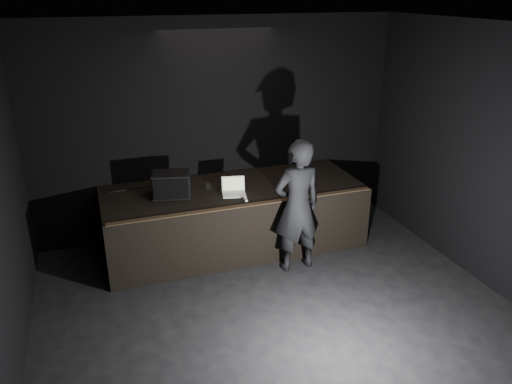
{
  "coord_description": "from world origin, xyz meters",
  "views": [
    {
      "loc": [
        -2.02,
        -4.15,
        3.88
      ],
      "look_at": [
        0.22,
        2.3,
        1.07
      ],
      "focal_mm": 35.0,
      "sensor_mm": 36.0,
      "label": 1
    }
  ],
  "objects_px": {
    "stage_riser": "(234,217)",
    "stage_monitor": "(171,185)",
    "beer_can": "(231,183)",
    "laptop": "(234,190)",
    "person": "(297,206)"
  },
  "relations": [
    {
      "from": "person",
      "to": "stage_riser",
      "type": "bearing_deg",
      "value": -58.9
    },
    {
      "from": "stage_riser",
      "to": "stage_monitor",
      "type": "height_order",
      "value": "stage_monitor"
    },
    {
      "from": "stage_riser",
      "to": "person",
      "type": "height_order",
      "value": "person"
    },
    {
      "from": "laptop",
      "to": "person",
      "type": "xyz_separation_m",
      "value": [
        0.73,
        -0.73,
        -0.07
      ]
    },
    {
      "from": "stage_riser",
      "to": "beer_can",
      "type": "bearing_deg",
      "value": -174.5
    },
    {
      "from": "laptop",
      "to": "stage_monitor",
      "type": "bearing_deg",
      "value": 178.66
    },
    {
      "from": "stage_monitor",
      "to": "person",
      "type": "xyz_separation_m",
      "value": [
        1.62,
        -0.94,
        -0.19
      ]
    },
    {
      "from": "person",
      "to": "laptop",
      "type": "bearing_deg",
      "value": -49.2
    },
    {
      "from": "beer_can",
      "to": "person",
      "type": "xyz_separation_m",
      "value": [
        0.7,
        -0.95,
        -0.09
      ]
    },
    {
      "from": "person",
      "to": "stage_monitor",
      "type": "bearing_deg",
      "value": -34.09
    },
    {
      "from": "stage_riser",
      "to": "stage_monitor",
      "type": "relative_size",
      "value": 6.5
    },
    {
      "from": "beer_can",
      "to": "stage_monitor",
      "type": "bearing_deg",
      "value": -179.67
    },
    {
      "from": "stage_riser",
      "to": "beer_can",
      "type": "distance_m",
      "value": 0.58
    },
    {
      "from": "laptop",
      "to": "stage_riser",
      "type": "bearing_deg",
      "value": 86.58
    },
    {
      "from": "laptop",
      "to": "person",
      "type": "distance_m",
      "value": 1.03
    }
  ]
}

